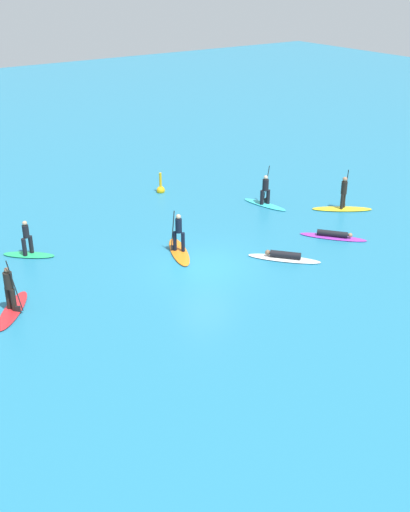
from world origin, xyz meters
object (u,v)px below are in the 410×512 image
(surfer_on_yellow_board, at_px, (343,202))
(surfer_on_red_board, at_px, (11,301))
(surfer_on_orange_board, at_px, (179,245))
(surfer_on_white_board, at_px, (284,257))
(surfer_on_teal_board, at_px, (265,197))
(surfer_on_green_board, at_px, (28,248))
(marker_buoy, at_px, (161,189))
(surfer_on_purple_board, at_px, (333,235))

(surfer_on_yellow_board, height_order, surfer_on_red_board, surfer_on_red_board)
(surfer_on_red_board, bearing_deg, surfer_on_orange_board, 132.44)
(surfer_on_orange_board, xyz_separation_m, surfer_on_white_board, (3.52, -3.31, -0.26))
(surfer_on_yellow_board, xyz_separation_m, surfer_on_teal_board, (-3.03, 2.90, 0.03))
(surfer_on_green_board, distance_m, surfer_on_white_board, 11.65)
(surfer_on_teal_board, distance_m, surfer_on_green_board, 13.10)
(surfer_on_green_board, height_order, marker_buoy, surfer_on_green_board)
(surfer_on_green_board, bearing_deg, surfer_on_teal_board, 35.69)
(surfer_on_green_board, bearing_deg, surfer_on_orange_board, 8.70)
(surfer_on_yellow_board, bearing_deg, surfer_on_teal_board, 171.81)
(surfer_on_purple_board, relative_size, surfer_on_white_board, 1.00)
(surfer_on_red_board, height_order, marker_buoy, surfer_on_red_board)
(surfer_on_green_board, xyz_separation_m, marker_buoy, (9.42, 3.99, -0.20))
(surfer_on_purple_board, distance_m, marker_buoy, 11.01)
(surfer_on_purple_board, distance_m, surfer_on_orange_board, 7.66)
(surfer_on_orange_board, bearing_deg, surfer_on_teal_board, -49.35)
(surfer_on_red_board, relative_size, marker_buoy, 2.21)
(marker_buoy, bearing_deg, surfer_on_yellow_board, -50.13)
(surfer_on_white_board, bearing_deg, surfer_on_purple_board, -123.50)
(surfer_on_purple_board, bearing_deg, surfer_on_white_board, -121.33)
(surfer_on_red_board, relative_size, surfer_on_green_board, 1.27)
(surfer_on_yellow_board, bearing_deg, surfer_on_white_board, -120.74)
(surfer_on_purple_board, relative_size, surfer_on_green_board, 1.29)
(surfer_on_purple_board, relative_size, marker_buoy, 2.25)
(surfer_on_purple_board, height_order, surfer_on_red_board, surfer_on_red_board)
(surfer_on_yellow_board, bearing_deg, marker_buoy, 165.48)
(surfer_on_yellow_board, relative_size, surfer_on_purple_board, 1.05)
(surfer_on_orange_board, bearing_deg, surfer_on_white_board, -111.93)
(surfer_on_teal_board, distance_m, surfer_on_orange_board, 7.64)
(surfer_on_red_board, xyz_separation_m, surfer_on_green_board, (2.30, 4.49, -0.05))
(marker_buoy, bearing_deg, surfer_on_purple_board, -71.21)
(surfer_on_yellow_board, xyz_separation_m, surfer_on_red_board, (-18.39, -0.51, 0.03))
(surfer_on_red_board, relative_size, surfer_on_orange_board, 0.90)
(surfer_on_purple_board, bearing_deg, surfer_on_yellow_board, 89.10)
(surfer_on_yellow_board, xyz_separation_m, surfer_on_purple_board, (-3.11, -2.45, -0.31))
(surfer_on_yellow_board, bearing_deg, surfer_on_purple_board, -106.20)
(surfer_on_teal_board, xyz_separation_m, surfer_on_white_board, (-3.69, -5.84, -0.33))
(surfer_on_yellow_board, height_order, surfer_on_teal_board, surfer_on_yellow_board)
(surfer_on_yellow_board, xyz_separation_m, surfer_on_white_board, (-6.71, -2.94, -0.30))
(surfer_on_yellow_board, xyz_separation_m, surfer_on_green_board, (-16.08, 3.98, -0.02))
(surfer_on_green_board, bearing_deg, marker_buoy, 63.38)
(surfer_on_purple_board, distance_m, surfer_on_green_board, 14.48)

